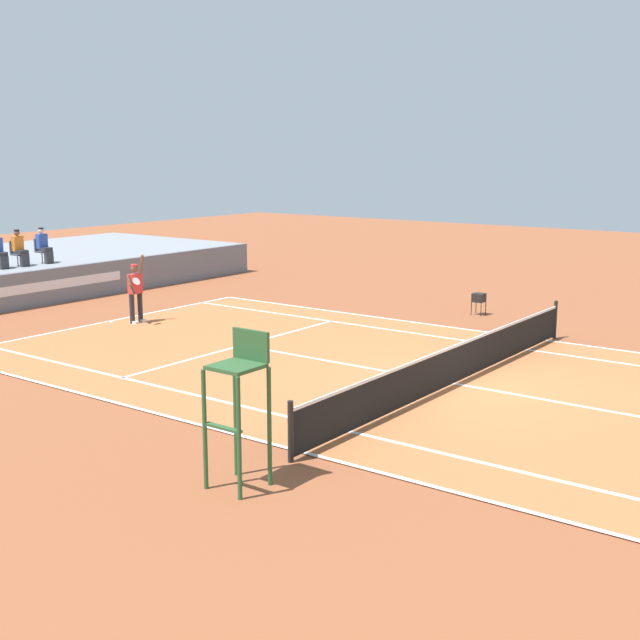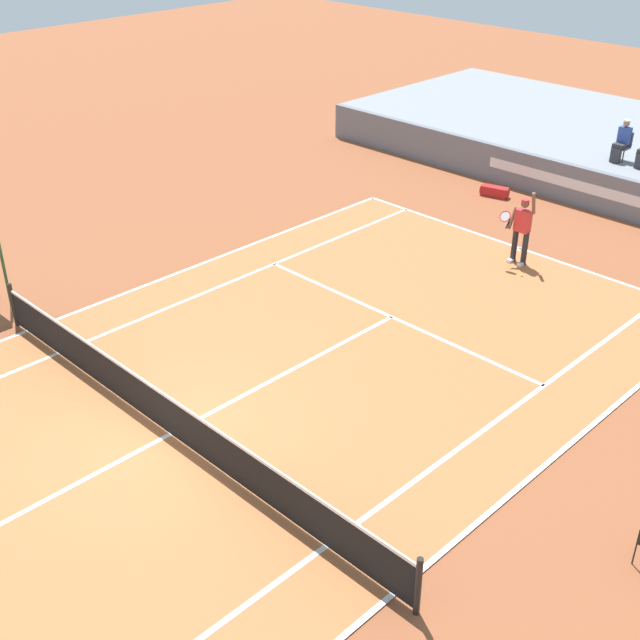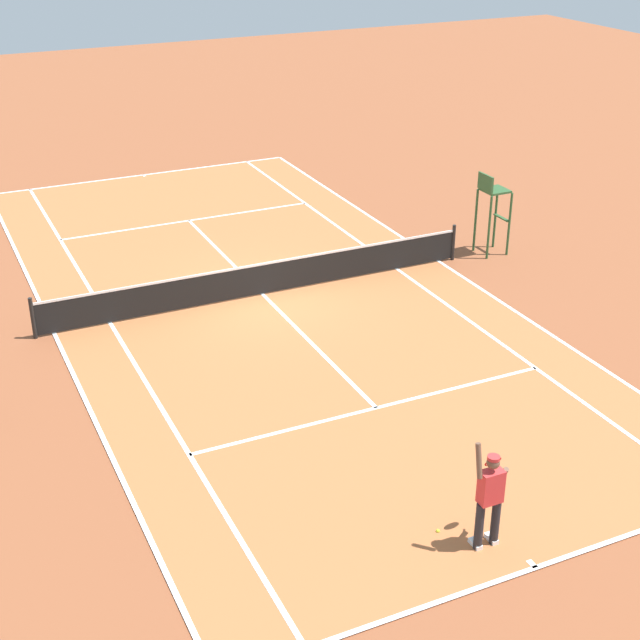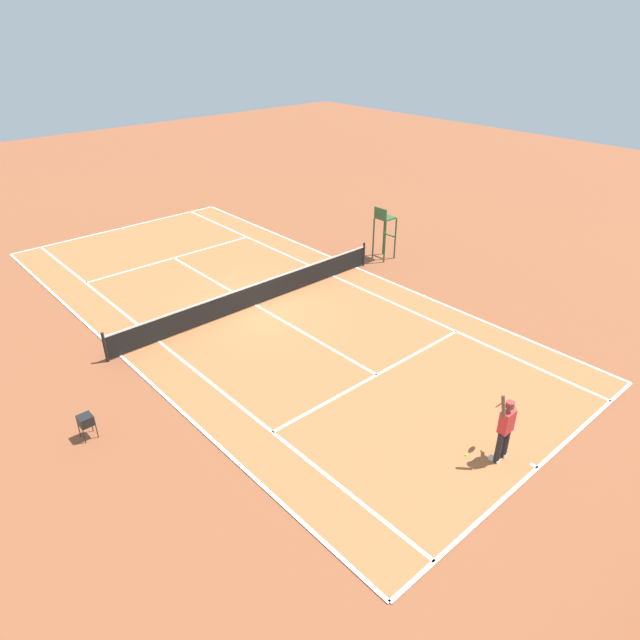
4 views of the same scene
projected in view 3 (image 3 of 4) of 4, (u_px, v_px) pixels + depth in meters
ground_plane at (263, 295)px, 24.79m from camera, size 80.00×80.00×0.00m
court at (263, 295)px, 24.79m from camera, size 11.08×23.88×0.03m
net at (262, 277)px, 24.56m from camera, size 11.98×0.10×1.07m
tennis_player at (490, 497)px, 15.19m from camera, size 0.76×0.62×2.08m
tennis_ball at (438, 531)px, 15.92m from camera, size 0.07×0.07×0.07m
umpire_chair at (492, 203)px, 26.85m from camera, size 0.77×0.77×2.44m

